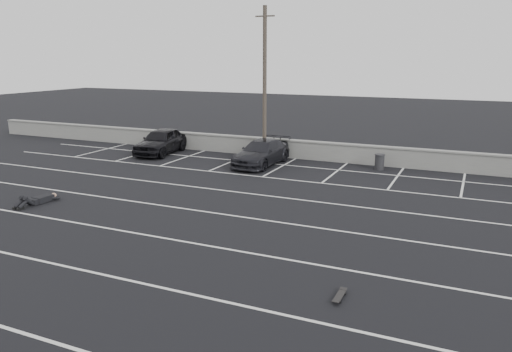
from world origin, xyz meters
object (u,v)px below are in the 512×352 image
at_px(car_right, 261,153).
at_px(skateboard, 339,296).
at_px(utility_pole, 265,83).
at_px(person, 43,196).
at_px(trash_bin, 379,162).
at_px(car_left, 161,141).

height_order(car_right, skateboard, car_right).
relative_size(utility_pole, person, 3.33).
distance_m(trash_bin, person, 16.09).
bearing_deg(car_right, car_left, 178.30).
relative_size(car_right, skateboard, 6.65).
distance_m(utility_pole, trash_bin, 7.62).
xyz_separation_m(utility_pole, trash_bin, (6.58, -0.23, -3.83)).
distance_m(utility_pole, skateboard, 17.61).
distance_m(car_left, car_right, 6.78).
height_order(trash_bin, skateboard, trash_bin).
xyz_separation_m(trash_bin, person, (-11.24, -11.52, -0.16)).
xyz_separation_m(trash_bin, skateboard, (1.82, -14.67, -0.35)).
height_order(trash_bin, person, trash_bin).
bearing_deg(utility_pole, person, -111.63).
distance_m(trash_bin, skateboard, 14.79).
height_order(person, skateboard, person).
xyz_separation_m(utility_pole, skateboard, (8.40, -14.90, -4.18)).
bearing_deg(car_left, person, -88.13).
bearing_deg(skateboard, car_right, 120.56).
distance_m(car_left, person, 10.68).
bearing_deg(skateboard, car_left, 136.76).
height_order(car_left, utility_pole, utility_pole).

